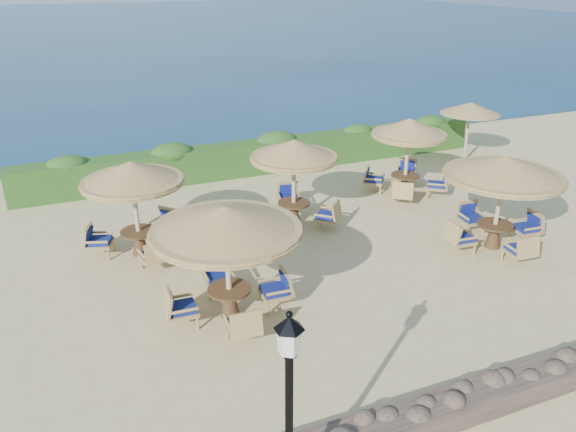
{
  "coord_description": "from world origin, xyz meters",
  "views": [
    {
      "loc": [
        -6.98,
        -12.03,
        7.13
      ],
      "look_at": [
        -1.94,
        0.17,
        1.3
      ],
      "focal_mm": 35.0,
      "sensor_mm": 36.0,
      "label": 1
    }
  ],
  "objects_px": {
    "cafe_set_2": "(134,190)",
    "cafe_set_3": "(294,166)",
    "extra_parasol": "(470,108)",
    "cafe_set_0": "(227,238)",
    "lamp_post": "(289,428)",
    "cafe_set_4": "(408,145)",
    "cafe_set_1": "(502,183)"
  },
  "relations": [
    {
      "from": "cafe_set_2",
      "to": "cafe_set_3",
      "type": "xyz_separation_m",
      "value": [
        4.63,
        0.25,
        -0.02
      ]
    },
    {
      "from": "extra_parasol",
      "to": "cafe_set_0",
      "type": "relative_size",
      "value": 0.73
    },
    {
      "from": "lamp_post",
      "to": "cafe_set_4",
      "type": "distance_m",
      "value": 13.0
    },
    {
      "from": "cafe_set_2",
      "to": "cafe_set_3",
      "type": "relative_size",
      "value": 1.01
    },
    {
      "from": "lamp_post",
      "to": "cafe_set_1",
      "type": "distance_m",
      "value": 10.11
    },
    {
      "from": "cafe_set_4",
      "to": "cafe_set_2",
      "type": "bearing_deg",
      "value": -173.29
    },
    {
      "from": "cafe_set_3",
      "to": "cafe_set_4",
      "type": "xyz_separation_m",
      "value": [
        4.48,
        0.82,
        -0.12
      ]
    },
    {
      "from": "extra_parasol",
      "to": "cafe_set_1",
      "type": "xyz_separation_m",
      "value": [
        -4.15,
        -6.46,
        -0.26
      ]
    },
    {
      "from": "lamp_post",
      "to": "extra_parasol",
      "type": "height_order",
      "value": "lamp_post"
    },
    {
      "from": "lamp_post",
      "to": "cafe_set_3",
      "type": "bearing_deg",
      "value": 66.64
    },
    {
      "from": "cafe_set_4",
      "to": "cafe_set_3",
      "type": "bearing_deg",
      "value": -169.62
    },
    {
      "from": "cafe_set_1",
      "to": "cafe_set_4",
      "type": "relative_size",
      "value": 1.2
    },
    {
      "from": "extra_parasol",
      "to": "cafe_set_2",
      "type": "bearing_deg",
      "value": -166.62
    },
    {
      "from": "extra_parasol",
      "to": "cafe_set_4",
      "type": "height_order",
      "value": "cafe_set_4"
    },
    {
      "from": "extra_parasol",
      "to": "cafe_set_4",
      "type": "xyz_separation_m",
      "value": [
        -4.19,
        -2.09,
        -0.43
      ]
    },
    {
      "from": "extra_parasol",
      "to": "cafe_set_1",
      "type": "bearing_deg",
      "value": -122.72
    },
    {
      "from": "extra_parasol",
      "to": "cafe_set_1",
      "type": "relative_size",
      "value": 0.75
    },
    {
      "from": "cafe_set_0",
      "to": "cafe_set_1",
      "type": "bearing_deg",
      "value": 3.42
    },
    {
      "from": "cafe_set_2",
      "to": "cafe_set_1",
      "type": "bearing_deg",
      "value": -19.84
    },
    {
      "from": "lamp_post",
      "to": "extra_parasol",
      "type": "xyz_separation_m",
      "value": [
        12.6,
        12.0,
        0.62
      ]
    },
    {
      "from": "extra_parasol",
      "to": "cafe_set_2",
      "type": "relative_size",
      "value": 0.87
    },
    {
      "from": "cafe_set_2",
      "to": "cafe_set_0",
      "type": "bearing_deg",
      "value": -69.84
    },
    {
      "from": "extra_parasol",
      "to": "cafe_set_3",
      "type": "xyz_separation_m",
      "value": [
        -8.67,
        -2.91,
        -0.31
      ]
    },
    {
      "from": "cafe_set_3",
      "to": "cafe_set_4",
      "type": "bearing_deg",
      "value": 10.38
    },
    {
      "from": "cafe_set_2",
      "to": "cafe_set_3",
      "type": "bearing_deg",
      "value": 3.11
    },
    {
      "from": "cafe_set_0",
      "to": "cafe_set_2",
      "type": "relative_size",
      "value": 1.18
    },
    {
      "from": "cafe_set_1",
      "to": "cafe_set_2",
      "type": "bearing_deg",
      "value": 160.16
    },
    {
      "from": "cafe_set_3",
      "to": "cafe_set_4",
      "type": "relative_size",
      "value": 1.03
    },
    {
      "from": "cafe_set_0",
      "to": "cafe_set_1",
      "type": "xyz_separation_m",
      "value": [
        7.77,
        0.46,
        -0.02
      ]
    },
    {
      "from": "extra_parasol",
      "to": "cafe_set_0",
      "type": "bearing_deg",
      "value": -149.83
    },
    {
      "from": "cafe_set_1",
      "to": "cafe_set_4",
      "type": "bearing_deg",
      "value": 90.51
    },
    {
      "from": "cafe_set_3",
      "to": "extra_parasol",
      "type": "bearing_deg",
      "value": 18.56
    }
  ]
}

